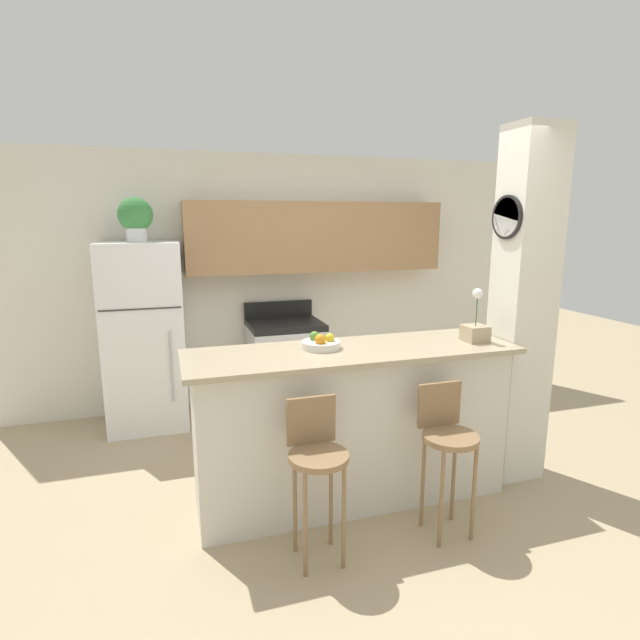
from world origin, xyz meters
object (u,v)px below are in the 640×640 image
potted_plant_on_fridge (135,217)px  bar_stool_right (447,438)px  orchid_vase (475,329)px  stove_range (286,365)px  bar_stool_left (317,457)px  refrigerator (144,336)px  fruit_bowl (321,343)px

potted_plant_on_fridge → bar_stool_right: bearing=-51.8°
potted_plant_on_fridge → orchid_vase: potted_plant_on_fridge is taller
stove_range → bar_stool_left: stove_range is taller
refrigerator → orchid_vase: 2.91m
potted_plant_on_fridge → orchid_vase: size_ratio=1.04×
stove_range → fruit_bowl: fruit_bowl is taller
refrigerator → orchid_vase: size_ratio=4.57×
refrigerator → stove_range: size_ratio=1.60×
refrigerator → potted_plant_on_fridge: bearing=119.5°
refrigerator → potted_plant_on_fridge: size_ratio=4.41×
bar_stool_left → bar_stool_right: 0.83m
bar_stool_right → fruit_bowl: 0.99m
stove_range → orchid_vase: (0.94, -1.81, 0.70)m
refrigerator → orchid_vase: refrigerator is taller
refrigerator → bar_stool_right: refrigerator is taller
refrigerator → potted_plant_on_fridge: (-0.00, 0.00, 1.07)m
refrigerator → potted_plant_on_fridge: potted_plant_on_fridge is taller
stove_range → bar_stool_right: stove_range is taller
bar_stool_right → orchid_vase: 0.87m
refrigerator → fruit_bowl: (1.18, -1.66, 0.25)m
fruit_bowl → bar_stool_right: bearing=-44.8°
stove_range → fruit_bowl: (-0.15, -1.67, 0.65)m
refrigerator → fruit_bowl: 2.05m
stove_range → potted_plant_on_fridge: size_ratio=2.75×
stove_range → fruit_bowl: 1.80m
stove_range → bar_stool_left: size_ratio=1.15×
stove_range → orchid_vase: orchid_vase is taller
bar_stool_left → potted_plant_on_fridge: bearing=113.0°
orchid_vase → fruit_bowl: orchid_vase is taller
bar_stool_right → fruit_bowl: (-0.61, 0.61, 0.49)m
bar_stool_right → orchid_vase: bearing=44.3°
bar_stool_right → potted_plant_on_fridge: 3.17m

